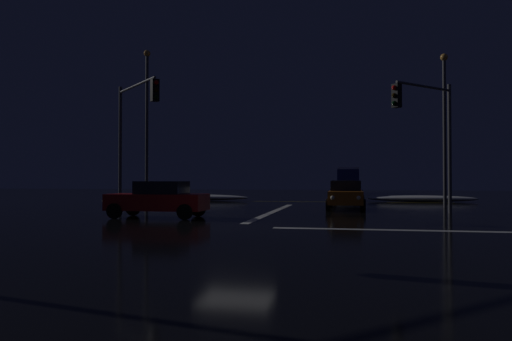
{
  "coord_description": "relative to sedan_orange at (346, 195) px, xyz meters",
  "views": [
    {
      "loc": [
        3.87,
        -16.56,
        1.65
      ],
      "look_at": [
        -1.59,
        11.8,
        2.17
      ],
      "focal_mm": 34.53,
      "sensor_mm": 36.0,
      "label": 1
    }
  ],
  "objects": [
    {
      "name": "sedan_orange",
      "position": [
        0.0,
        0.0,
        0.0
      ],
      "size": [
        2.02,
        4.33,
        1.57
      ],
      "color": "#C66014",
      "rests_on": "ground"
    },
    {
      "name": "snow_bank_left_curb",
      "position": [
        -12.61,
        9.24,
        -0.56
      ],
      "size": [
        10.46,
        1.5,
        0.49
      ],
      "color": "white",
      "rests_on": "ground"
    },
    {
      "name": "sedan_silver",
      "position": [
        -0.35,
        11.46,
        0.0
      ],
      "size": [
        2.02,
        4.33,
        1.57
      ],
      "color": "#B7B7BC",
      "rests_on": "ground"
    },
    {
      "name": "box_truck",
      "position": [
        -0.01,
        32.37,
        0.91
      ],
      "size": [
        2.68,
        8.28,
        3.08
      ],
      "color": "navy",
      "rests_on": "ground"
    },
    {
      "name": "crosswalk_bar_east",
      "position": [
        4.68,
        -10.85,
        -0.8
      ],
      "size": [
        14.04,
        0.4,
        0.01
      ],
      "color": "white",
      "rests_on": "ground"
    },
    {
      "name": "snow_bank_right_curb",
      "position": [
        5.38,
        10.24,
        -0.57
      ],
      "size": [
        7.81,
        1.5,
        0.47
      ],
      "color": "white",
      "rests_on": "ground"
    },
    {
      "name": "traffic_signal_nw",
      "position": [
        -10.79,
        -3.67,
        3.89
      ],
      "size": [
        3.77,
        3.77,
        6.76
      ],
      "color": "#4C4C51",
      "rests_on": "ground"
    },
    {
      "name": "sedan_black",
      "position": [
        -0.17,
        17.73,
        0.0
      ],
      "size": [
        2.02,
        4.33,
        1.57
      ],
      "color": "black",
      "rests_on": "ground"
    },
    {
      "name": "centre_line_ns",
      "position": [
        -3.61,
        8.95,
        -0.8
      ],
      "size": [
        22.0,
        0.15,
        0.01
      ],
      "color": "yellow",
      "rests_on": "ground"
    },
    {
      "name": "streetlamp_left_near",
      "position": [
        -12.91,
        2.95,
        5.0
      ],
      "size": [
        0.44,
        0.44,
        10.19
      ],
      "color": "#424247",
      "rests_on": "ground"
    },
    {
      "name": "sedan_red_crossing",
      "position": [
        -7.9,
        -7.34,
        0.0
      ],
      "size": [
        4.33,
        2.02,
        1.57
      ],
      "color": "maroon",
      "rests_on": "ground"
    },
    {
      "name": "sedan_blue",
      "position": [
        0.08,
        5.94,
        0.0
      ],
      "size": [
        2.02,
        4.33,
        1.57
      ],
      "color": "navy",
      "rests_on": "ground"
    },
    {
      "name": "streetlamp_right_near",
      "position": [
        5.68,
        2.95,
        4.41
      ],
      "size": [
        0.44,
        0.44,
        9.05
      ],
      "color": "#424247",
      "rests_on": "ground"
    },
    {
      "name": "sedan_green",
      "position": [
        -0.27,
        24.4,
        0.0
      ],
      "size": [
        2.02,
        4.33,
        1.57
      ],
      "color": "#14512D",
      "rests_on": "ground"
    },
    {
      "name": "stop_line_north",
      "position": [
        -3.61,
        -2.65,
        -0.8
      ],
      "size": [
        0.35,
        14.04,
        0.01
      ],
      "color": "white",
      "rests_on": "ground"
    },
    {
      "name": "traffic_signal_ne",
      "position": [
        3.82,
        -3.41,
        3.51
      ],
      "size": [
        3.03,
        3.03,
        6.27
      ],
      "color": "#4C4C51",
      "rests_on": "ground"
    },
    {
      "name": "ground",
      "position": [
        -3.61,
        -10.85,
        -0.85
      ],
      "size": [
        120.0,
        120.0,
        0.1
      ],
      "primitive_type": "cube",
      "color": "black"
    }
  ]
}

